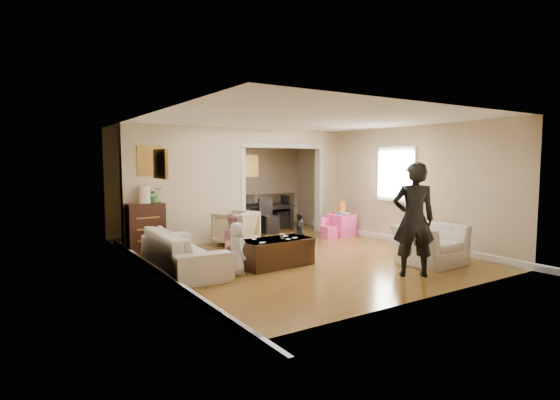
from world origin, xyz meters
TOP-DOWN VIEW (x-y plane):
  - floor at (0.00, 0.00)m, footprint 7.00×7.00m
  - partition_left at (-1.38, 1.80)m, footprint 2.75×0.18m
  - partition_right at (2.48, 1.80)m, footprint 0.55×0.18m
  - partition_header at (1.10, 1.80)m, footprint 2.22×0.18m
  - window_pane at (2.73, -0.40)m, footprint 0.03×0.95m
  - framed_art_partition at (-2.20, 1.70)m, footprint 0.45×0.03m
  - framed_art_sofa_wall at (-2.71, -0.60)m, footprint 0.03×0.55m
  - framed_art_alcove at (1.10, 3.44)m, footprint 0.45×0.03m
  - sofa at (-2.23, -0.23)m, footprint 1.01×2.33m
  - armchair_back at (-0.46, 1.27)m, footprint 1.11×1.12m
  - armchair_front at (1.63, -2.23)m, footprint 1.11×0.98m
  - dresser at (-2.36, 1.55)m, footprint 0.73×0.41m
  - table_lamp at (-2.36, 1.55)m, footprint 0.22×0.22m
  - potted_plant at (-2.16, 1.55)m, footprint 0.28×0.24m
  - coffee_table at (-0.77, -0.85)m, footprint 1.32×0.74m
  - coffee_cup at (-0.67, -0.90)m, footprint 0.11×0.11m
  - play_table at (2.22, 0.88)m, footprint 0.63×0.63m
  - cereal_box at (2.34, 0.98)m, footprint 0.21×0.10m
  - cyan_cup at (2.12, 0.83)m, footprint 0.08×0.08m
  - toy_block at (2.10, 1.00)m, footprint 0.10×0.09m
  - play_bowl at (2.27, 0.76)m, footprint 0.25×0.25m
  - dining_table at (0.96, 2.86)m, footprint 2.01×1.32m
  - adult_person at (0.71, -2.62)m, footprint 0.80×0.74m
  - child_kneel_a at (-1.62, -1.00)m, footprint 0.31×0.44m
  - child_kneel_b at (-1.47, -0.55)m, footprint 0.52×0.57m
  - child_toddler at (0.28, -0.10)m, footprint 0.47×0.47m
  - craft_papers at (-0.72, -0.84)m, footprint 0.85×0.45m

SIDE VIEW (x-z plane):
  - floor at x=0.00m, z-range 0.00..0.00m
  - coffee_table at x=-0.77m, z-range 0.00..0.48m
  - play_table at x=2.22m, z-range 0.00..0.54m
  - dining_table at x=0.96m, z-range 0.00..0.66m
  - sofa at x=-2.23m, z-range 0.00..0.67m
  - armchair_front at x=1.63m, z-range 0.00..0.71m
  - armchair_back at x=-0.46m, z-range 0.00..0.75m
  - child_toddler at x=0.28m, z-range 0.00..0.81m
  - child_kneel_a at x=-1.62m, z-range 0.00..0.85m
  - child_kneel_b at x=-1.47m, z-range 0.00..0.95m
  - craft_papers at x=-0.72m, z-range 0.48..0.48m
  - dresser at x=-2.36m, z-range 0.00..1.00m
  - coffee_cup at x=-0.67m, z-range 0.48..0.57m
  - toy_block at x=2.10m, z-range 0.54..0.59m
  - play_bowl at x=2.27m, z-range 0.54..0.59m
  - cyan_cup at x=2.12m, z-range 0.54..0.62m
  - cereal_box at x=2.34m, z-range 0.54..0.84m
  - adult_person at x=0.71m, z-range 0.00..1.83m
  - potted_plant at x=-2.16m, z-range 1.00..1.31m
  - table_lamp at x=-2.36m, z-range 1.00..1.36m
  - partition_left at x=-1.38m, z-range 0.00..2.60m
  - partition_right at x=2.48m, z-range 0.00..2.60m
  - window_pane at x=2.73m, z-range 1.00..2.10m
  - framed_art_alcove at x=1.10m, z-range 1.42..1.98m
  - framed_art_sofa_wall at x=-2.71m, z-range 1.60..2.00m
  - framed_art_partition at x=-2.20m, z-range 1.58..2.12m
  - partition_header at x=1.10m, z-range 2.25..2.60m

